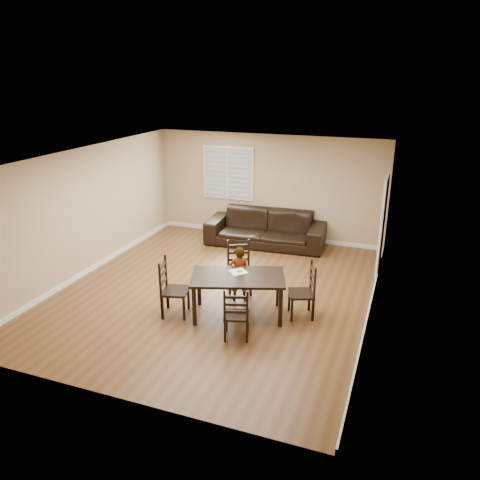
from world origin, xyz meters
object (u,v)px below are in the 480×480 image
object	(u,v)px
chair_near	(239,268)
chair_left	(168,289)
child	(239,274)
donut	(239,271)
chair_far	(236,318)
sofa	(266,228)
dining_table	(238,281)
chair_right	(308,292)

from	to	relation	value
chair_near	chair_left	world-z (taller)	chair_left
child	donut	world-z (taller)	child
chair_far	chair_near	bearing A→B (deg)	-87.94
chair_left	sofa	xyz separation A→B (m)	(0.56, 4.07, -0.06)
dining_table	chair_right	bearing A→B (deg)	0.27
chair_far	sofa	world-z (taller)	chair_far
chair_near	chair_right	world-z (taller)	chair_near
dining_table	chair_right	size ratio (longest dim) A/B	1.82
chair_far	donut	bearing A→B (deg)	-89.64
child	sofa	xyz separation A→B (m)	(-0.44, 3.11, -0.12)
chair_near	sofa	xyz separation A→B (m)	(-0.28, 2.69, -0.04)
chair_far	chair_right	distance (m)	1.52
chair_left	donut	bearing A→B (deg)	-78.53
chair_far	donut	size ratio (longest dim) A/B	9.22
chair_far	chair_right	world-z (taller)	chair_right
dining_table	chair_near	distance (m)	1.07
chair_left	sofa	size ratio (longest dim) A/B	0.36
chair_right	chair_left	bearing A→B (deg)	-92.82
chair_left	chair_right	distance (m)	2.51
chair_far	chair_right	bearing A→B (deg)	-143.68
chair_near	child	world-z (taller)	child
chair_far	child	world-z (taller)	child
dining_table	child	size ratio (longest dim) A/B	1.69
chair_near	chair_right	xyz separation A→B (m)	(1.53, -0.58, -0.01)
chair_right	donut	distance (m)	1.29
sofa	chair_far	bearing A→B (deg)	-82.24
chair_far	donut	distance (m)	1.11
chair_far	donut	xyz separation A→B (m)	(-0.31, 1.00, 0.37)
dining_table	donut	world-z (taller)	donut
donut	sofa	size ratio (longest dim) A/B	0.03
chair_far	chair_left	distance (m)	1.53
chair_far	chair_left	xyz separation A→B (m)	(-1.47, 0.42, 0.07)
dining_table	chair_near	world-z (taller)	chair_near
chair_near	chair_far	world-z (taller)	chair_near
chair_right	sofa	xyz separation A→B (m)	(-1.81, 3.27, -0.03)
sofa	child	bearing A→B (deg)	-85.59
chair_right	chair_near	bearing A→B (deg)	-132.21
chair_near	sofa	size ratio (longest dim) A/B	0.35
chair_far	child	xyz separation A→B (m)	(-0.47, 1.38, 0.13)
chair_right	child	bearing A→B (deg)	-117.97
chair_right	child	world-z (taller)	child
chair_right	donut	bearing A→B (deg)	-101.03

